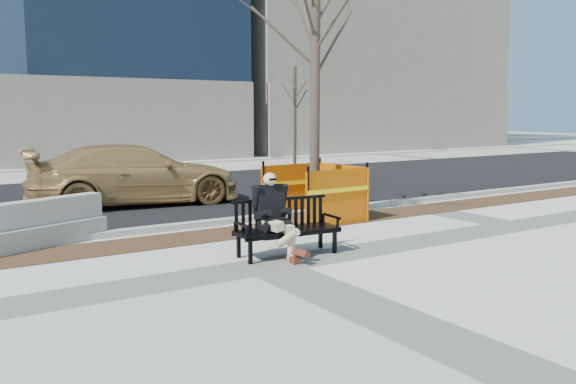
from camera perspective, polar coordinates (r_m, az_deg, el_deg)
name	(u,v)px	position (r m, az deg, el deg)	size (l,w,h in m)	color
ground	(266,266)	(9.51, -2.08, -7.06)	(120.00, 120.00, 0.00)	beige
mulch_strip	(198,237)	(11.76, -8.59, -4.26)	(40.00, 1.20, 0.02)	#47301C
asphalt_street	(106,199)	(17.53, -16.95, -0.60)	(60.00, 10.40, 0.01)	black
curb	(179,226)	(12.61, -10.37, -3.24)	(60.00, 0.25, 0.12)	#9E9B93
bench	(287,255)	(10.17, -0.06, -6.08)	(1.82, 0.65, 0.97)	black
seated_man	(273,256)	(10.10, -1.47, -6.18)	(0.61, 1.02, 1.43)	black
tree_fence	(314,220)	(13.47, 2.52, -2.69)	(2.64, 2.64, 6.60)	#E16301
sedan	(137,204)	(16.21, -14.26, -1.16)	(2.22, 5.45, 1.58)	#A37C44
jersey_barrier_left	(27,249)	(11.65, -23.67, -4.97)	(3.00, 0.60, 0.86)	#9A9890
far_tree_right	(295,167)	(26.58, 0.64, 2.42)	(1.76, 1.76, 4.76)	#41382A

